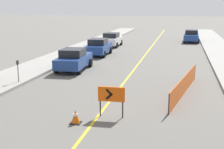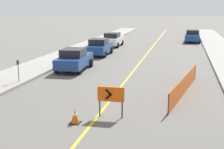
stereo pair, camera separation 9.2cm
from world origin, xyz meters
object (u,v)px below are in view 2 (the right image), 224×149
Objects in this scene: parked_car_curb_near at (74,59)px; parked_car_opposite_side at (193,36)px; parking_meter_near_curb at (18,66)px; parked_car_curb_mid at (99,47)px; parked_car_curb_far at (113,40)px; arrow_barricade_primary at (111,96)px; traffic_cone_fifth at (75,117)px.

parked_car_curb_near and parked_car_opposite_side have the same top height.
parking_meter_near_curb is at bearing -113.29° from parked_car_curb_near.
parked_car_curb_far is at bearing 90.46° from parked_car_curb_mid.
parked_car_curb_near is at bearing 116.28° from arrow_barricade_primary.
arrow_barricade_primary is at bearing -32.24° from parking_meter_near_curb.
parked_car_curb_far and parked_car_opposite_side have the same top height.
arrow_barricade_primary is 29.52m from parked_car_opposite_side.
parked_car_opposite_side reaches higher than arrow_barricade_primary.
parked_car_curb_far is 18.71m from parking_meter_near_curb.
parking_meter_near_curb is (-5.38, 5.20, 0.83)m from traffic_cone_fifth.
traffic_cone_fifth is 0.13× the size of parked_car_curb_near.
traffic_cone_fifth is at bearing -44.04° from parking_meter_near_curb.
parked_car_curb_mid reaches higher than arrow_barricade_primary.
parked_car_curb_mid is at bearing -121.72° from parked_car_opposite_side.
parked_car_curb_mid is 1.00× the size of parked_car_curb_far.
parking_meter_near_curb is (-1.73, -11.98, 0.31)m from parked_car_curb_mid.
traffic_cone_fifth is 0.42× the size of parking_meter_near_curb.
parked_car_curb_near and parked_car_curb_far have the same top height.
parked_car_curb_mid is at bearing -87.35° from parked_car_curb_far.
parked_car_curb_mid is at bearing 101.99° from traffic_cone_fifth.
parked_car_curb_mid and parked_car_opposite_side have the same top height.
parked_car_curb_far reaches higher than traffic_cone_fifth.
parked_car_curb_near is 3.32× the size of parking_meter_near_curb.
parked_car_curb_near is 13.78m from parked_car_curb_far.
arrow_barricade_primary is (1.24, 1.03, 0.66)m from traffic_cone_fifth.
parked_car_curb_near reaches higher than arrow_barricade_primary.
parked_car_curb_far is (-5.11, 22.81, -0.14)m from arrow_barricade_primary.
parking_meter_near_curb is at bearing -110.52° from parked_car_opposite_side.
parked_car_curb_near is 1.02× the size of parked_car_curb_far.
parked_car_curb_far is (-0.22, 6.66, 0.00)m from parked_car_curb_mid.
arrow_barricade_primary is 0.99× the size of parking_meter_near_curb.
arrow_barricade_primary is 0.30× the size of parked_car_opposite_side.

